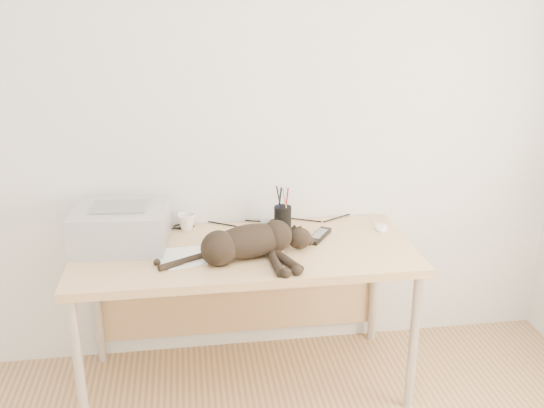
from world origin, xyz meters
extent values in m
plane|color=white|center=(0.00, 1.75, 1.30)|extent=(3.50, 0.00, 3.50)
cube|color=tan|center=(0.00, 1.39, 0.72)|extent=(1.60, 0.70, 0.04)
cylinder|color=silver|center=(-0.75, 1.09, 0.35)|extent=(0.04, 0.04, 0.70)
cylinder|color=silver|center=(0.75, 1.09, 0.35)|extent=(0.04, 0.04, 0.70)
cylinder|color=silver|center=(-0.75, 1.69, 0.35)|extent=(0.04, 0.04, 0.70)
cylinder|color=silver|center=(0.75, 1.69, 0.35)|extent=(0.04, 0.04, 0.70)
cube|color=tan|center=(0.00, 1.72, 0.40)|extent=(1.48, 0.02, 0.60)
cube|color=#A4A4A9|center=(-0.57, 1.51, 0.84)|extent=(0.46, 0.40, 0.19)
cube|color=black|center=(-0.57, 1.51, 0.84)|extent=(0.36, 0.06, 0.11)
cube|color=slate|center=(-0.57, 1.51, 0.94)|extent=(0.27, 0.20, 0.01)
cube|color=white|center=(-0.24, 1.32, 0.74)|extent=(0.30, 0.25, 0.00)
cube|color=white|center=(-0.27, 1.34, 0.74)|extent=(0.27, 0.20, 0.00)
ellipsoid|color=black|center=(0.02, 1.29, 0.82)|extent=(0.40, 0.25, 0.16)
sphere|color=black|center=(-0.13, 1.24, 0.81)|extent=(0.16, 0.16, 0.16)
ellipsoid|color=black|center=(0.25, 1.34, 0.80)|extent=(0.14, 0.13, 0.10)
cone|color=black|center=(0.24, 1.39, 0.84)|extent=(0.05, 0.06, 0.05)
cone|color=black|center=(0.26, 1.39, 0.83)|extent=(0.05, 0.06, 0.05)
cylinder|color=black|center=(0.11, 1.17, 0.76)|extent=(0.09, 0.22, 0.04)
cylinder|color=black|center=(0.17, 1.19, 0.76)|extent=(0.09, 0.22, 0.04)
cylinder|color=black|center=(-0.29, 1.26, 0.76)|extent=(0.24, 0.09, 0.03)
imported|color=white|center=(-0.26, 1.67, 0.78)|extent=(0.13, 0.13, 0.08)
cylinder|color=black|center=(0.22, 1.61, 0.80)|extent=(0.09, 0.09, 0.12)
cylinder|color=#990C0C|center=(0.20, 1.61, 0.88)|extent=(0.01, 0.01, 0.16)
cylinder|color=navy|center=(0.23, 1.62, 0.88)|extent=(0.01, 0.01, 0.16)
cylinder|color=black|center=(0.22, 1.59, 0.88)|extent=(0.01, 0.01, 0.16)
cube|color=slate|center=(0.13, 1.64, 0.75)|extent=(0.08, 0.18, 0.02)
cube|color=black|center=(0.38, 1.47, 0.75)|extent=(0.16, 0.19, 0.02)
ellipsoid|color=white|center=(0.72, 1.54, 0.76)|extent=(0.10, 0.13, 0.04)
camera|label=1|loc=(-0.25, -1.21, 1.89)|focal=40.00mm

